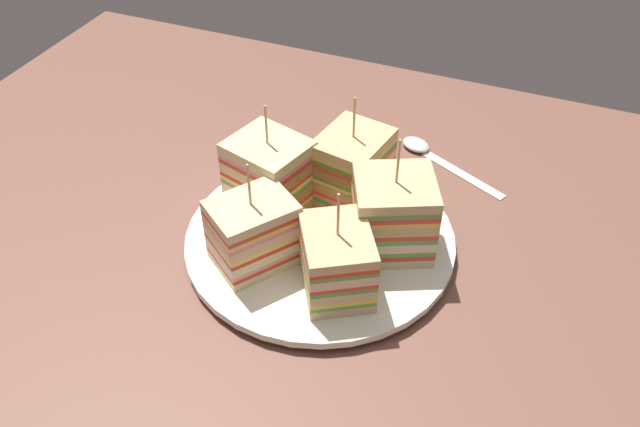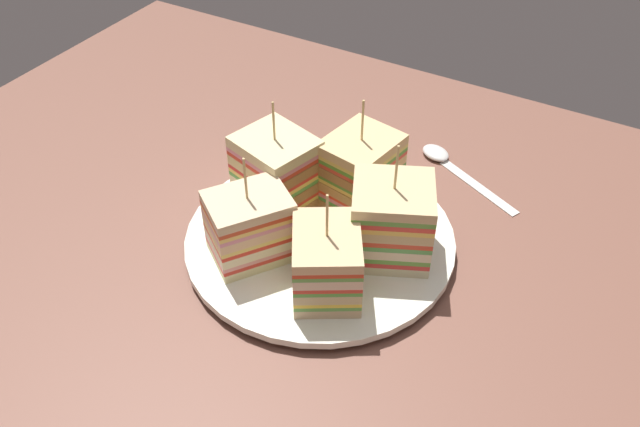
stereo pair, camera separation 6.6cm
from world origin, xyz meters
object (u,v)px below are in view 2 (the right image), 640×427
at_px(sandwich_wedge_2, 277,171).
at_px(sandwich_wedge_4, 327,262).
at_px(sandwich_wedge_3, 250,226).
at_px(plate, 320,239).
at_px(spoon, 447,161).
at_px(sandwich_wedge_0, 391,221).
at_px(sandwich_wedge_1, 360,171).

xyz_separation_m(sandwich_wedge_2, sandwich_wedge_4, (-0.11, 0.09, -0.01)).
bearing_deg(sandwich_wedge_2, sandwich_wedge_3, -59.23).
xyz_separation_m(plate, spoon, (-0.06, -0.20, -0.00)).
bearing_deg(sandwich_wedge_0, sandwich_wedge_1, -66.90).
distance_m(sandwich_wedge_0, sandwich_wedge_3, 0.14).
bearing_deg(sandwich_wedge_0, plate, -13.01).
xyz_separation_m(sandwich_wedge_2, sandwich_wedge_3, (-0.02, 0.08, -0.00)).
height_order(plate, sandwich_wedge_4, sandwich_wedge_4).
distance_m(sandwich_wedge_0, spoon, 0.19).
height_order(plate, sandwich_wedge_2, sandwich_wedge_2).
xyz_separation_m(plate, sandwich_wedge_4, (-0.04, 0.06, 0.04)).
xyz_separation_m(sandwich_wedge_1, sandwich_wedge_2, (0.07, 0.05, 0.00)).
bearing_deg(sandwich_wedge_4, sandwich_wedge_2, 21.05).
height_order(sandwich_wedge_0, spoon, sandwich_wedge_0).
bearing_deg(sandwich_wedge_2, sandwich_wedge_1, 47.55).
distance_m(plate, sandwich_wedge_0, 0.09).
bearing_deg(sandwich_wedge_2, sandwich_wedge_4, -22.15).
xyz_separation_m(sandwich_wedge_0, sandwich_wedge_3, (0.12, 0.07, -0.00)).
distance_m(sandwich_wedge_2, spoon, 0.22).
height_order(sandwich_wedge_2, spoon, sandwich_wedge_2).
height_order(sandwich_wedge_2, sandwich_wedge_3, sandwich_wedge_2).
bearing_deg(plate, sandwich_wedge_4, 124.52).
relative_size(sandwich_wedge_2, sandwich_wedge_4, 1.09).
bearing_deg(sandwich_wedge_3, sandwich_wedge_4, -56.83).
xyz_separation_m(sandwich_wedge_0, spoon, (0.01, -0.18, -0.05)).
bearing_deg(plate, sandwich_wedge_1, -96.12).
bearing_deg(sandwich_wedge_3, spoon, 12.49).
bearing_deg(spoon, sandwich_wedge_2, 78.94).
bearing_deg(sandwich_wedge_3, sandwich_wedge_2, 50.35).
relative_size(plate, spoon, 1.93).
xyz_separation_m(sandwich_wedge_4, spoon, (-0.02, -0.26, -0.04)).
relative_size(plate, sandwich_wedge_4, 2.43).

